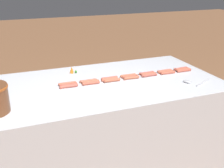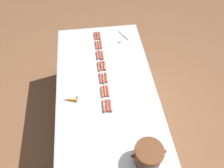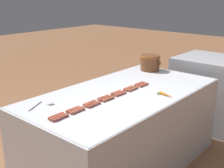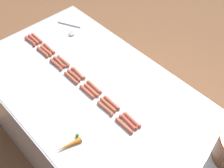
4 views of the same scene
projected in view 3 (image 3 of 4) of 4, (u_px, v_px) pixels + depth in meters
name	position (u px, v px, depth m)	size (l,w,h in m)	color
ground_plane	(123.00, 165.00, 3.20)	(20.00, 20.00, 0.00)	brown
griddle_counter	(123.00, 129.00, 3.08)	(1.08, 2.09, 0.83)	#BCBCC1
back_cabinet	(209.00, 91.00, 4.08)	(0.85, 0.78, 0.94)	#A0A0A4
hot_dog_0	(56.00, 116.00, 2.35)	(0.02, 0.16, 0.02)	#B7503E
hot_dog_1	(73.00, 109.00, 2.48)	(0.03, 0.16, 0.02)	#B85540
hot_dog_2	(89.00, 103.00, 2.62)	(0.03, 0.16, 0.02)	#AF5244
hot_dog_3	(103.00, 97.00, 2.75)	(0.03, 0.16, 0.02)	#B25A40
hot_dog_4	(116.00, 92.00, 2.88)	(0.03, 0.16, 0.02)	#B1583E
hot_dog_5	(128.00, 88.00, 3.02)	(0.03, 0.16, 0.02)	#B6543F
hot_dog_6	(139.00, 84.00, 3.16)	(0.03, 0.16, 0.02)	#B75444
hot_dog_7	(58.00, 117.00, 2.32)	(0.03, 0.16, 0.02)	#BC593F
hot_dog_8	(76.00, 110.00, 2.46)	(0.03, 0.16, 0.02)	#B85940
hot_dog_9	(91.00, 104.00, 2.59)	(0.03, 0.16, 0.02)	#B35A3F
hot_dog_10	(106.00, 98.00, 2.73)	(0.03, 0.16, 0.02)	#B3543E
hot_dog_11	(119.00, 93.00, 2.87)	(0.03, 0.16, 0.02)	#BD5E42
hot_dog_12	(130.00, 89.00, 3.00)	(0.02, 0.16, 0.02)	#B05D40
hot_dog_13	(141.00, 84.00, 3.14)	(0.03, 0.16, 0.02)	#B64F3E
hot_dog_14	(61.00, 118.00, 2.31)	(0.03, 0.16, 0.02)	#B15142
hot_dog_15	(78.00, 111.00, 2.44)	(0.03, 0.16, 0.02)	#B55A46
hot_dog_16	(94.00, 105.00, 2.57)	(0.03, 0.16, 0.02)	#B15144
hot_dog_17	(109.00, 99.00, 2.71)	(0.03, 0.16, 0.02)	#B0593D
hot_dog_18	(121.00, 94.00, 2.84)	(0.02, 0.16, 0.02)	#B85442
hot_dog_19	(133.00, 89.00, 2.98)	(0.03, 0.16, 0.02)	#B25D45
hot_dog_20	(144.00, 85.00, 3.12)	(0.02, 0.16, 0.02)	#BC5C42
bean_pot	(150.00, 62.00, 3.71)	(0.31, 0.25, 0.19)	brown
serving_spoon	(45.00, 104.00, 2.60)	(0.16, 0.26, 0.02)	#B7B7BC
carrot	(166.00, 95.00, 2.81)	(0.18, 0.07, 0.03)	orange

